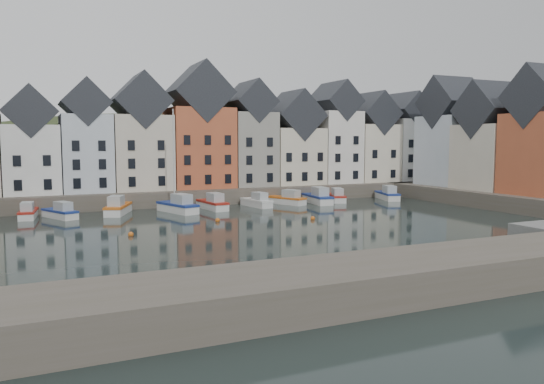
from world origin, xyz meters
TOP-DOWN VIEW (x-y plane):
  - ground at (0.00, 0.00)m, footprint 260.00×260.00m
  - far_quay at (0.00, 30.00)m, footprint 90.00×16.00m
  - right_quay at (37.00, 3.00)m, footprint 14.00×54.00m
  - near_wall at (-10.00, -22.00)m, footprint 50.00×6.00m
  - hillside at (0.02, 56.00)m, footprint 153.60×70.40m
  - far_terrace at (3.21, 28.00)m, footprint 72.37×8.16m
  - right_terrace at (36.00, 8.07)m, footprint 8.30×24.25m
  - mooring_buoys at (-4.00, 5.33)m, footprint 20.50×5.50m
  - boat_a at (-22.54, 19.16)m, footprint 2.23×5.54m
  - boat_b at (-19.23, 17.66)m, footprint 3.85×5.69m
  - boat_c at (-12.87, 18.47)m, footprint 4.22×6.76m
  - boat_d at (-5.99, 16.88)m, footprint 3.94×6.97m
  - boat_e at (-1.25, 17.99)m, footprint 2.59×6.35m
  - boat_f at (4.94, 18.29)m, footprint 2.63×5.82m
  - boat_g at (9.78, 19.04)m, footprint 4.02×6.08m
  - boat_h at (14.09, 18.18)m, footprint 2.80×6.90m
  - boat_i at (17.65, 19.09)m, footprint 3.55×5.99m
  - boat_j at (25.91, 18.16)m, footprint 3.64×6.44m

SIDE VIEW (x-z plane):
  - hillside at x=0.02m, z-range -49.96..14.04m
  - ground at x=0.00m, z-range 0.00..0.00m
  - mooring_buoys at x=-4.00m, z-range -0.10..0.40m
  - boat_a at x=-22.54m, z-range -0.42..1.65m
  - boat_b at x=-19.23m, z-range -0.43..1.68m
  - boat_f at x=4.94m, z-range -0.44..1.72m
  - boat_i at x=17.65m, z-range -0.44..1.75m
  - boat_g at x=9.78m, z-range -0.45..1.79m
  - boat_j at x=25.91m, z-range -0.48..1.88m
  - boat_e at x=-1.25m, z-range -0.48..1.89m
  - boat_c at x=-12.87m, z-range -0.50..1.98m
  - boat_h at x=14.09m, z-range -0.52..2.06m
  - boat_d at x=-5.99m, z-range -5.53..7.18m
  - far_quay at x=0.00m, z-range 0.00..2.00m
  - right_quay at x=37.00m, z-range 0.00..2.00m
  - near_wall at x=-10.00m, z-range 0.00..2.00m
  - far_terrace at x=3.21m, z-range -0.01..17.76m
  - right_terrace at x=36.00m, z-range 0.73..17.10m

